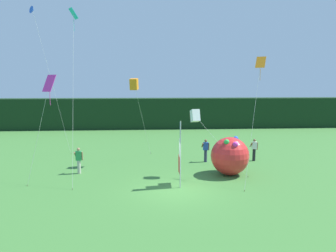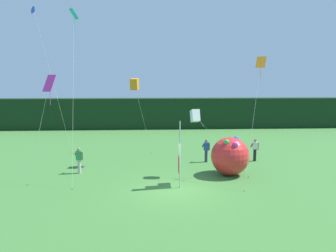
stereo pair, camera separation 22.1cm
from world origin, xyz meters
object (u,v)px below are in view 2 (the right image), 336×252
(kite_blue_delta_0, at_px, (35,12))
(kite_white_box_5, at_px, (195,116))
(inflatable_balloon, at_px, (230,156))
(kite_orange_box_4, at_px, (135,84))
(person_far_left, at_px, (79,160))
(person_mid_field, at_px, (206,150))
(banner_flag, at_px, (179,155))
(person_near_banner, at_px, (255,149))
(kite_cyan_diamond_1, at_px, (74,28))
(kite_magenta_diamond_3, at_px, (49,87))
(kite_orange_diamond_2, at_px, (260,69))

(kite_blue_delta_0, bearing_deg, kite_white_box_5, -31.71)
(inflatable_balloon, bearing_deg, kite_orange_box_4, 153.98)
(person_far_left, relative_size, kite_orange_box_4, 0.28)
(person_mid_field, distance_m, kite_white_box_5, 4.57)
(person_mid_field, bearing_deg, banner_flag, -114.85)
(person_near_banner, bearing_deg, inflatable_balloon, -128.87)
(person_mid_field, distance_m, kite_cyan_diamond_1, 12.25)
(kite_blue_delta_0, height_order, kite_orange_box_4, kite_blue_delta_0)
(person_far_left, bearing_deg, inflatable_balloon, -5.34)
(kite_white_box_5, bearing_deg, kite_magenta_diamond_3, -171.32)
(kite_orange_diamond_2, bearing_deg, person_near_banner, 72.91)
(person_mid_field, relative_size, kite_cyan_diamond_1, 0.16)
(person_far_left, bearing_deg, person_near_banner, 11.51)
(kite_orange_box_4, distance_m, kite_white_box_5, 5.21)
(inflatable_balloon, bearing_deg, kite_cyan_diamond_1, 173.38)
(person_mid_field, xyz_separation_m, kite_orange_box_4, (-5.17, -0.36, 4.79))
(banner_flag, bearing_deg, kite_orange_box_4, 118.41)
(person_far_left, distance_m, inflatable_balloon, 9.67)
(kite_cyan_diamond_1, height_order, kite_magenta_diamond_3, kite_cyan_diamond_1)
(kite_blue_delta_0, distance_m, kite_magenta_diamond_3, 10.97)
(banner_flag, distance_m, person_near_banner, 8.25)
(person_mid_field, bearing_deg, kite_magenta_diamond_3, -154.78)
(inflatable_balloon, bearing_deg, person_near_banner, 51.13)
(kite_magenta_diamond_3, height_order, kite_orange_box_4, kite_magenta_diamond_3)
(inflatable_balloon, distance_m, kite_cyan_diamond_1, 12.58)
(banner_flag, height_order, kite_magenta_diamond_3, kite_magenta_diamond_3)
(inflatable_balloon, height_order, kite_blue_delta_0, kite_blue_delta_0)
(person_near_banner, relative_size, kite_orange_diamond_2, 0.22)
(person_mid_field, relative_size, kite_orange_diamond_2, 0.23)
(kite_orange_box_4, xyz_separation_m, kite_white_box_5, (3.86, -2.93, -1.91))
(kite_cyan_diamond_1, bearing_deg, person_far_left, -75.95)
(banner_flag, relative_size, person_far_left, 2.22)
(person_mid_field, distance_m, inflatable_balloon, 3.48)
(person_far_left, height_order, kite_white_box_5, kite_white_box_5)
(kite_blue_delta_0, relative_size, kite_white_box_5, 2.80)
(inflatable_balloon, relative_size, kite_white_box_5, 0.57)
(person_far_left, relative_size, inflatable_balloon, 0.70)
(kite_magenta_diamond_3, bearing_deg, inflatable_balloon, 6.66)
(person_near_banner, bearing_deg, kite_orange_diamond_2, -107.09)
(person_near_banner, relative_size, kite_cyan_diamond_1, 0.16)
(person_near_banner, distance_m, kite_cyan_diamond_1, 15.12)
(person_near_banner, height_order, kite_magenta_diamond_3, kite_magenta_diamond_3)
(kite_cyan_diamond_1, bearing_deg, kite_white_box_5, -8.28)
(kite_blue_delta_0, bearing_deg, person_near_banner, -13.25)
(person_near_banner, distance_m, kite_white_box_5, 6.69)
(inflatable_balloon, relative_size, kite_blue_delta_0, 0.20)
(banner_flag, distance_m, person_mid_field, 5.95)
(person_near_banner, bearing_deg, kite_blue_delta_0, 166.75)
(banner_flag, relative_size, kite_orange_diamond_2, 0.51)
(person_near_banner, xyz_separation_m, person_mid_field, (-3.68, -0.08, 0.02))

